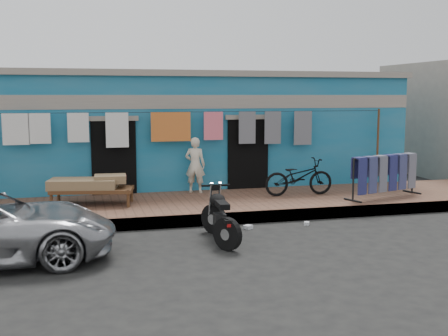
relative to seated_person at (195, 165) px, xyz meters
The scene contains 13 objects.
ground 4.30m from the seated_person, 87.41° to the right, with size 80.00×80.00×0.00m, color black.
sidewalk 1.46m from the seated_person, 80.93° to the right, with size 28.00×3.00×0.25m, color brown.
curb 2.77m from the seated_person, 85.89° to the right, with size 28.00×0.10×0.25m, color gray.
building 2.90m from the seated_person, 86.15° to the left, with size 12.20×5.20×3.36m.
clothesline 1.02m from the seated_person, behind, with size 10.06×0.06×2.10m.
seated_person is the anchor object (origin of this frame).
bicycle 2.62m from the seated_person, 23.35° to the right, with size 0.61×1.74×1.12m, color black.
motorcycle 3.99m from the seated_person, 94.96° to the right, with size 0.62×1.59×1.01m, color black, non-canonical shape.
charpoy 2.79m from the seated_person, 159.16° to the right, with size 2.04×1.26×0.64m, color brown, non-canonical shape.
jeans_rack 4.69m from the seated_person, 22.51° to the right, with size 2.24×1.11×1.06m, color black, non-canonical shape.
litter_a 3.29m from the seated_person, 81.79° to the right, with size 0.17×0.14×0.08m, color silver.
litter_b 3.68m from the seated_person, 60.53° to the right, with size 0.14×0.10×0.07m, color silver.
litter_c 3.54m from the seated_person, 90.78° to the right, with size 0.20×0.16×0.08m, color silver.
Camera 1 is at (-3.05, -9.68, 2.72)m, focal length 45.00 mm.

